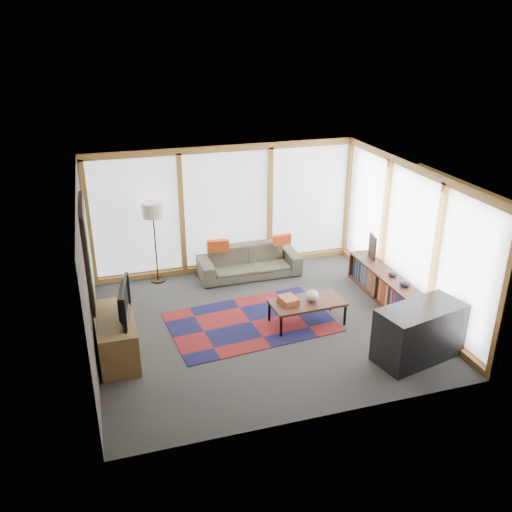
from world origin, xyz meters
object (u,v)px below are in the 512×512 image
object	(u,v)px
coffee_table	(307,312)
bar_counter	(419,333)
sofa	(249,262)
bookshelf	(384,286)
tv_console	(117,337)
floor_lamp	(155,243)
television	(119,302)

from	to	relation	value
coffee_table	bar_counter	world-z (taller)	bar_counter
coffee_table	sofa	bearing A→B (deg)	100.57
bookshelf	tv_console	xyz separation A→B (m)	(-4.85, -0.50, 0.07)
coffee_table	bookshelf	distance (m)	1.75
sofa	tv_console	world-z (taller)	tv_console
floor_lamp	tv_console	world-z (taller)	floor_lamp
bookshelf	television	bearing A→B (deg)	-173.68
sofa	coffee_table	bearing A→B (deg)	-79.56
bookshelf	tv_console	bearing A→B (deg)	-174.13
bookshelf	tv_console	distance (m)	4.88
bar_counter	floor_lamp	bearing A→B (deg)	118.91
television	bar_counter	xyz separation A→B (m)	(4.30, -1.34, -0.51)
sofa	bar_counter	bearing A→B (deg)	-65.67
coffee_table	tv_console	xyz separation A→B (m)	(-3.15, -0.08, 0.13)
floor_lamp	tv_console	bearing A→B (deg)	-110.34
floor_lamp	tv_console	distance (m)	2.70
sofa	bar_counter	distance (m)	3.95
floor_lamp	coffee_table	distance (m)	3.34
sofa	television	size ratio (longest dim) A/B	2.18
sofa	coffee_table	xyz separation A→B (m)	(0.40, -2.14, -0.09)
bookshelf	television	distance (m)	4.84
sofa	coffee_table	distance (m)	2.18
floor_lamp	coffee_table	xyz separation A→B (m)	(2.22, -2.41, -0.61)
television	coffee_table	bearing A→B (deg)	-79.70
television	bar_counter	size ratio (longest dim) A/B	0.69
sofa	tv_console	distance (m)	3.54
sofa	bookshelf	world-z (taller)	sofa
coffee_table	bar_counter	distance (m)	1.92
floor_lamp	tv_console	size ratio (longest dim) A/B	1.22
sofa	tv_console	size ratio (longest dim) A/B	1.52
tv_console	television	distance (m)	0.61
sofa	floor_lamp	size ratio (longest dim) A/B	1.25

